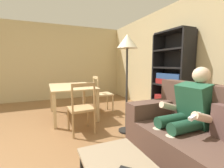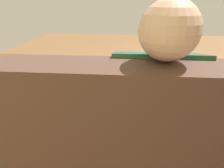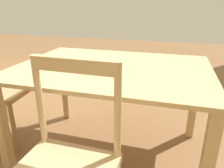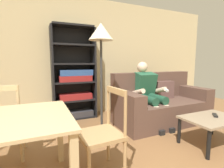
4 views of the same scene
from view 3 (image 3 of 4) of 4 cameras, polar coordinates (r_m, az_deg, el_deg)
ground_plane at (r=3.03m, az=-20.76°, el=-2.56°), size 9.03×9.03×0.00m
dining_table at (r=1.51m, az=-0.00°, el=1.05°), size 1.32×0.96×0.73m
dining_chair_facing_couch at (r=2.06m, az=-27.53°, el=-1.19°), size 0.44×0.44×0.92m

